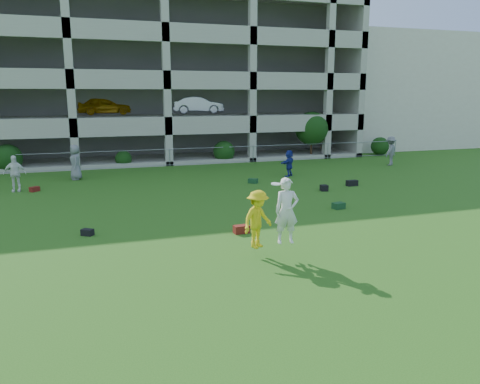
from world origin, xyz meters
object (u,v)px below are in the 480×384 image
object	(u,v)px
bystander_b	(15,173)
bystander_d	(289,163)
stucco_building	(384,92)
parking_garage	(149,79)
crate_d	(324,188)
frisbee_contest	(267,216)
bystander_c	(75,162)
bystander_f	(390,151)

from	to	relation	value
bystander_b	bystander_d	size ratio (longest dim) A/B	1.17
bystander_b	bystander_d	distance (m)	14.84
stucco_building	parking_garage	xyz separation A→B (m)	(-23.00, -0.30, 1.01)
crate_d	bystander_b	bearing A→B (deg)	162.20
stucco_building	bystander_d	world-z (taller)	stucco_building
stucco_building	crate_d	xyz separation A→B (m)	(-17.06, -19.71, -4.85)
bystander_d	stucco_building	bearing A→B (deg)	-179.50
bystander_b	frisbee_contest	bearing A→B (deg)	-53.43
crate_d	frisbee_contest	xyz separation A→B (m)	(-6.33, -8.22, 1.11)
stucco_building	bystander_b	size ratio (longest dim) A/B	8.78
bystander_b	bystander_c	world-z (taller)	bystander_c
stucco_building	bystander_f	distance (m)	16.37
bystander_c	crate_d	xyz separation A→B (m)	(11.90, -7.32, -0.84)
bystander_b	parking_garage	xyz separation A→B (m)	(8.79, 14.68, 5.10)
parking_garage	bystander_c	bearing A→B (deg)	-116.23
bystander_d	bystander_f	bearing A→B (deg)	150.97
crate_d	parking_garage	bearing A→B (deg)	107.02
bystander_c	crate_d	world-z (taller)	bystander_c
bystander_d	frisbee_contest	bearing A→B (deg)	21.97
bystander_c	stucco_building	bearing A→B (deg)	105.98
stucco_building	bystander_c	size ratio (longest dim) A/B	8.04
stucco_building	bystander_b	distance (m)	35.38
bystander_f	crate_d	xyz separation A→B (m)	(-8.46, -6.37, -0.84)
bystander_d	crate_d	bearing A→B (deg)	47.42
bystander_c	frisbee_contest	world-z (taller)	frisbee_contest
bystander_d	frisbee_contest	world-z (taller)	frisbee_contest
frisbee_contest	parking_garage	bearing A→B (deg)	89.19
stucco_building	parking_garage	size ratio (longest dim) A/B	0.53
bystander_d	frisbee_contest	xyz separation A→B (m)	(-6.44, -12.77, 0.48)
frisbee_contest	parking_garage	world-z (taller)	parking_garage
bystander_d	bystander_f	distance (m)	8.56
bystander_d	crate_d	world-z (taller)	bystander_d
bystander_c	parking_garage	bearing A→B (deg)	146.59
bystander_d	parking_garage	xyz separation A→B (m)	(-6.04, 14.86, 5.24)
bystander_c	bystander_f	xyz separation A→B (m)	(20.36, -0.96, -0.01)
stucco_building	bystander_f	world-z (taller)	stucco_building
parking_garage	stucco_building	bearing A→B (deg)	0.75
bystander_f	crate_d	size ratio (longest dim) A/B	5.64
stucco_building	parking_garage	distance (m)	23.03
crate_d	parking_garage	size ratio (longest dim) A/B	0.01
stucco_building	bystander_d	xyz separation A→B (m)	(-16.96, -15.16, -4.22)
bystander_b	bystander_c	xyz separation A→B (m)	(2.83, 2.60, 0.08)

